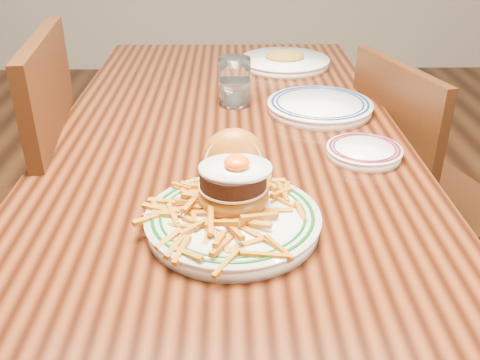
{
  "coord_description": "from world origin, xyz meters",
  "views": [
    {
      "loc": [
        0.01,
        -1.25,
        1.27
      ],
      "look_at": [
        0.02,
        -0.46,
        0.84
      ],
      "focal_mm": 40.0,
      "sensor_mm": 36.0,
      "label": 1
    }
  ],
  "objects_px": {
    "chair_right": "(416,195)",
    "side_plate": "(364,151)",
    "main_plate": "(233,204)",
    "table": "(228,156)",
    "chair_left": "(17,214)"
  },
  "relations": [
    {
      "from": "chair_right",
      "to": "main_plate",
      "type": "bearing_deg",
      "value": 29.43
    },
    {
      "from": "chair_right",
      "to": "side_plate",
      "type": "distance_m",
      "value": 0.5
    },
    {
      "from": "table",
      "to": "main_plate",
      "type": "distance_m",
      "value": 0.47
    },
    {
      "from": "chair_right",
      "to": "side_plate",
      "type": "height_order",
      "value": "chair_right"
    },
    {
      "from": "main_plate",
      "to": "side_plate",
      "type": "distance_m",
      "value": 0.39
    },
    {
      "from": "chair_left",
      "to": "side_plate",
      "type": "distance_m",
      "value": 0.89
    },
    {
      "from": "chair_right",
      "to": "side_plate",
      "type": "relative_size",
      "value": 5.3
    },
    {
      "from": "table",
      "to": "side_plate",
      "type": "height_order",
      "value": "side_plate"
    },
    {
      "from": "chair_right",
      "to": "table",
      "type": "bearing_deg",
      "value": -4.82
    },
    {
      "from": "side_plate",
      "to": "main_plate",
      "type": "bearing_deg",
      "value": -152.21
    },
    {
      "from": "chair_right",
      "to": "side_plate",
      "type": "xyz_separation_m",
      "value": [
        -0.26,
        -0.31,
        0.3
      ]
    },
    {
      "from": "main_plate",
      "to": "side_plate",
      "type": "relative_size",
      "value": 1.89
    },
    {
      "from": "main_plate",
      "to": "chair_right",
      "type": "bearing_deg",
      "value": 47.87
    },
    {
      "from": "table",
      "to": "main_plate",
      "type": "xyz_separation_m",
      "value": [
        0.01,
        -0.46,
        0.13
      ]
    },
    {
      "from": "chair_right",
      "to": "main_plate",
      "type": "relative_size",
      "value": 2.8
    }
  ]
}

